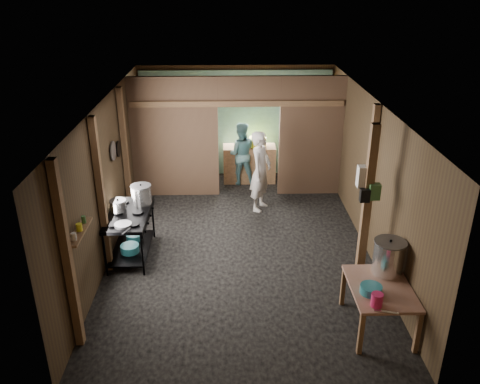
{
  "coord_description": "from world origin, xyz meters",
  "views": [
    {
      "loc": [
        -0.2,
        -7.83,
        4.49
      ],
      "look_at": [
        0.0,
        -0.2,
        1.1
      ],
      "focal_mm": 36.86,
      "sensor_mm": 36.0,
      "label": 1
    }
  ],
  "objects_px": {
    "stock_pot": "(388,258)",
    "gas_range": "(131,234)",
    "cook": "(261,171)",
    "pink_bucket": "(377,300)",
    "yellow_tub": "(258,142)",
    "prep_table": "(378,307)",
    "stove_pot_large": "(141,195)"
  },
  "relations": [
    {
      "from": "stock_pot",
      "to": "gas_range",
      "type": "bearing_deg",
      "value": 156.95
    },
    {
      "from": "cook",
      "to": "gas_range",
      "type": "bearing_deg",
      "value": 152.48
    },
    {
      "from": "pink_bucket",
      "to": "yellow_tub",
      "type": "relative_size",
      "value": 0.46
    },
    {
      "from": "gas_range",
      "to": "yellow_tub",
      "type": "xyz_separation_m",
      "value": [
        2.37,
        3.33,
        0.55
      ]
    },
    {
      "from": "stock_pot",
      "to": "pink_bucket",
      "type": "relative_size",
      "value": 2.88
    },
    {
      "from": "cook",
      "to": "pink_bucket",
      "type": "bearing_deg",
      "value": -139.43
    },
    {
      "from": "pink_bucket",
      "to": "prep_table",
      "type": "bearing_deg",
      "value": 66.27
    },
    {
      "from": "stove_pot_large",
      "to": "yellow_tub",
      "type": "xyz_separation_m",
      "value": [
        2.2,
        2.94,
        -0.01
      ]
    },
    {
      "from": "prep_table",
      "to": "yellow_tub",
      "type": "bearing_deg",
      "value": 104.14
    },
    {
      "from": "stove_pot_large",
      "to": "prep_table",
      "type": "bearing_deg",
      "value": -34.0
    },
    {
      "from": "prep_table",
      "to": "cook",
      "type": "bearing_deg",
      "value": 109.78
    },
    {
      "from": "gas_range",
      "to": "prep_table",
      "type": "distance_m",
      "value": 4.21
    },
    {
      "from": "stock_pot",
      "to": "yellow_tub",
      "type": "distance_m",
      "value": 5.21
    },
    {
      "from": "yellow_tub",
      "to": "cook",
      "type": "bearing_deg",
      "value": -90.97
    },
    {
      "from": "stove_pot_large",
      "to": "stock_pot",
      "type": "height_order",
      "value": "stock_pot"
    },
    {
      "from": "cook",
      "to": "yellow_tub",
      "type": "bearing_deg",
      "value": 23.85
    },
    {
      "from": "yellow_tub",
      "to": "stock_pot",
      "type": "bearing_deg",
      "value": -73.04
    },
    {
      "from": "prep_table",
      "to": "cook",
      "type": "xyz_separation_m",
      "value": [
        -1.37,
        3.8,
        0.5
      ]
    },
    {
      "from": "stove_pot_large",
      "to": "cook",
      "type": "bearing_deg",
      "value": 33.13
    },
    {
      "from": "gas_range",
      "to": "cook",
      "type": "relative_size",
      "value": 0.82
    },
    {
      "from": "gas_range",
      "to": "pink_bucket",
      "type": "bearing_deg",
      "value": -34.27
    },
    {
      "from": "prep_table",
      "to": "stock_pot",
      "type": "distance_m",
      "value": 0.69
    },
    {
      "from": "stove_pot_large",
      "to": "pink_bucket",
      "type": "distance_m",
      "value": 4.38
    },
    {
      "from": "gas_range",
      "to": "pink_bucket",
      "type": "height_order",
      "value": "pink_bucket"
    },
    {
      "from": "stove_pot_large",
      "to": "cook",
      "type": "relative_size",
      "value": 0.22
    },
    {
      "from": "prep_table",
      "to": "stove_pot_large",
      "type": "xyz_separation_m",
      "value": [
        -3.54,
        2.39,
        0.64
      ]
    },
    {
      "from": "stock_pot",
      "to": "pink_bucket",
      "type": "height_order",
      "value": "stock_pot"
    },
    {
      "from": "stove_pot_large",
      "to": "yellow_tub",
      "type": "bearing_deg",
      "value": 53.23
    },
    {
      "from": "prep_table",
      "to": "pink_bucket",
      "type": "distance_m",
      "value": 0.61
    },
    {
      "from": "gas_range",
      "to": "prep_table",
      "type": "height_order",
      "value": "gas_range"
    },
    {
      "from": "pink_bucket",
      "to": "yellow_tub",
      "type": "bearing_deg",
      "value": 101.46
    },
    {
      "from": "stock_pot",
      "to": "yellow_tub",
      "type": "height_order",
      "value": "stock_pot"
    }
  ]
}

